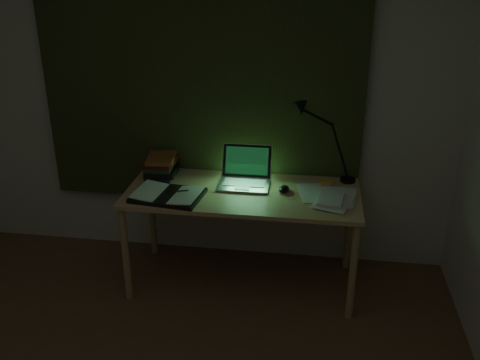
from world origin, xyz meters
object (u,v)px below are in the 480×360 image
object	(u,v)px
desk	(243,238)
book_stack	(161,165)
laptop	(244,169)
loose_papers	(322,198)
open_textbook	(168,195)
desk_lamp	(351,142)

from	to	relation	value
desk	book_stack	size ratio (longest dim) A/B	6.36
laptop	loose_papers	xyz separation A→B (m)	(0.52, -0.12, -0.11)
laptop	open_textbook	distance (m)	0.52
laptop	book_stack	bearing A→B (deg)	171.41
book_stack	loose_papers	xyz separation A→B (m)	(1.10, -0.21, -0.07)
desk	desk_lamp	world-z (taller)	desk_lamp
laptop	open_textbook	bearing A→B (deg)	-152.12
desk_lamp	desk	bearing A→B (deg)	-152.02
laptop	open_textbook	xyz separation A→B (m)	(-0.45, -0.24, -0.10)
laptop	book_stack	size ratio (longest dim) A/B	1.59
laptop	desk_lamp	size ratio (longest dim) A/B	0.68
laptop	loose_papers	distance (m)	0.54
desk	open_textbook	size ratio (longest dim) A/B	3.54
open_textbook	book_stack	xyz separation A→B (m)	(-0.13, 0.33, 0.06)
desk	book_stack	bearing A→B (deg)	163.78
laptop	book_stack	xyz separation A→B (m)	(-0.58, 0.09, -0.04)
desk	laptop	bearing A→B (deg)	93.14
desk	open_textbook	distance (m)	0.60
book_stack	desk	bearing A→B (deg)	-16.22
desk	loose_papers	xyz separation A→B (m)	(0.51, -0.04, 0.35)
book_stack	open_textbook	bearing A→B (deg)	-67.78
book_stack	loose_papers	size ratio (longest dim) A/B	0.66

